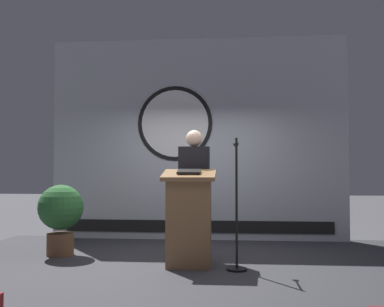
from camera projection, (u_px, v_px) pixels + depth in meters
ground_plane at (186, 287)px, 5.46m from camera, size 40.00×40.00×0.00m
stage_platform at (186, 275)px, 5.47m from camera, size 6.40×4.00×0.30m
banner_display at (197, 139)px, 7.38m from camera, size 4.94×0.12×3.37m
podium at (189, 218)px, 5.28m from camera, size 0.64×0.50×1.17m
speaker_person at (194, 193)px, 5.77m from camera, size 0.40×0.26×1.68m
microphone_stand at (237, 222)px, 5.13m from camera, size 0.24×0.54×1.53m
potted_plant at (61, 213)px, 5.97m from camera, size 0.61×0.61×0.96m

